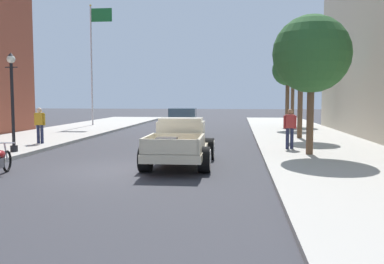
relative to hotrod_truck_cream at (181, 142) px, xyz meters
The scene contains 12 objects.
ground_plane 2.29m from the hotrod_truck_cream, 139.80° to the right, with size 140.00×140.00×0.00m, color #333338.
sidewalk_right 5.81m from the hotrod_truck_cream, 14.04° to the right, with size 5.50×64.00×0.15m, color #ADA89E.
hotrod_truck_cream is the anchor object (origin of this frame).
car_background_white 10.54m from the hotrod_truck_cream, 97.10° to the left, with size 2.03×4.38×1.65m.
pedestrian_sidewalk_left 8.38m from the hotrod_truck_cream, 148.88° to the left, with size 0.53×0.22×1.65m.
pedestrian_sidewalk_right 5.38m from the hotrod_truck_cream, 40.83° to the left, with size 0.53×0.22×1.65m.
street_lamp_near 7.16m from the hotrod_truck_cream, 168.23° to the left, with size 0.50×0.32×3.85m.
flagpole 20.10m from the hotrod_truck_cream, 117.68° to the left, with size 1.74×0.16×9.16m.
street_tree_nearest 5.86m from the hotrod_truck_cream, 22.43° to the left, with size 2.86×2.86×5.15m.
street_tree_second 10.45m from the hotrod_truck_cream, 58.15° to the left, with size 2.33×2.33×5.57m.
street_tree_third 15.98m from the hotrod_truck_cream, 70.46° to the left, with size 2.09×2.09×5.01m.
street_tree_farthest 19.63m from the hotrod_truck_cream, 71.77° to the left, with size 2.38×2.38×5.65m.
Camera 1 is at (3.58, -12.60, 2.27)m, focal length 39.04 mm.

